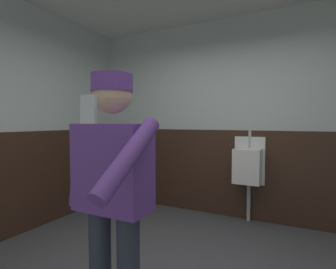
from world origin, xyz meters
TOP-DOWN VIEW (x-y plane):
  - wall_back at (0.00, 1.96)m, footprint 4.88×0.12m
  - wall_left at (-2.20, 0.00)m, footprint 0.12×4.40m
  - wainscot_band_back at (0.00, 1.88)m, footprint 4.28×0.03m
  - wainscot_band_left at (-2.12, 0.00)m, footprint 0.03×3.80m
  - urinal_solo at (0.27, 1.74)m, footprint 0.40×0.34m
  - person at (-0.15, -0.55)m, footprint 0.68×0.60m
  - cell_phone at (0.15, -1.05)m, footprint 0.06×0.03m

SIDE VIEW (x-z plane):
  - wainscot_band_back at x=0.00m, z-range 0.00..1.23m
  - wainscot_band_left at x=-2.12m, z-range 0.00..1.23m
  - urinal_solo at x=0.27m, z-range 0.16..1.40m
  - person at x=-0.15m, z-range 0.16..1.80m
  - cell_phone at x=0.15m, z-range 1.34..1.45m
  - wall_back at x=0.00m, z-range 0.00..2.82m
  - wall_left at x=-2.20m, z-range 0.00..2.82m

